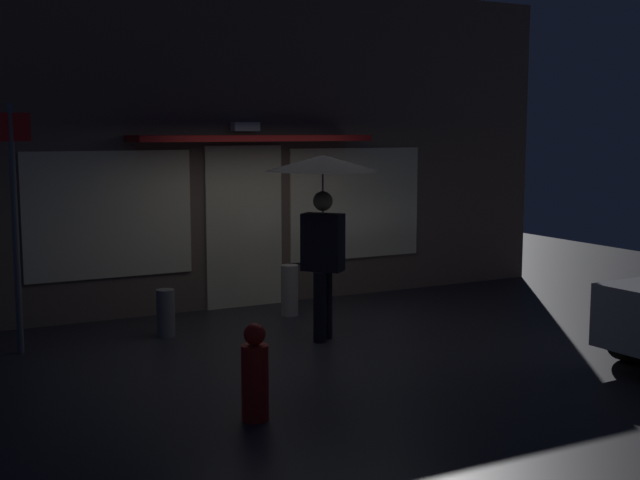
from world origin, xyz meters
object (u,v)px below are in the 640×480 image
street_sign_post (15,215)px  sidewalk_bollard_2 (166,313)px  sidewalk_bollard (290,290)px  person_with_umbrella (323,191)px  fire_hydrant (255,375)px

street_sign_post → sidewalk_bollard_2: (1.62, -0.00, -1.23)m
sidewalk_bollard → street_sign_post: bearing=-174.1°
person_with_umbrella → sidewalk_bollard: bearing=-50.4°
sidewalk_bollard → sidewalk_bollard_2: bearing=-168.8°
person_with_umbrella → sidewalk_bollard: size_ratio=3.20×
person_with_umbrella → sidewalk_bollard_2: size_ratio=3.80×
street_sign_post → sidewalk_bollard: (3.40, 0.35, -1.18)m
person_with_umbrella → sidewalk_bollard_2: 2.34m
sidewalk_bollard → sidewalk_bollard_2: size_ratio=1.19×
person_with_umbrella → fire_hydrant: bearing=99.5°
sidewalk_bollard_2 → fire_hydrant: (-0.20, -3.11, 0.10)m
sidewalk_bollard_2 → sidewalk_bollard: bearing=11.2°
street_sign_post → sidewalk_bollard_2: size_ratio=4.80×
sidewalk_bollard_2 → fire_hydrant: bearing=-93.7°
person_with_umbrella → sidewalk_bollard: (0.23, 1.36, -1.39)m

